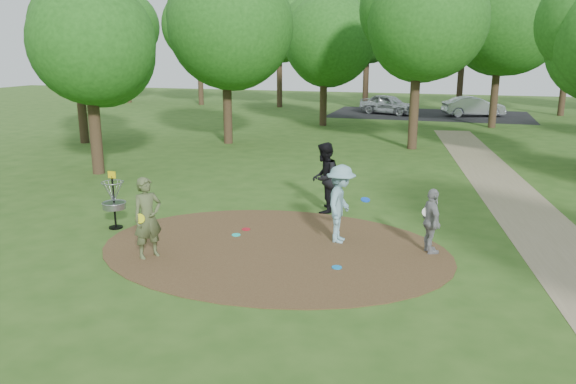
# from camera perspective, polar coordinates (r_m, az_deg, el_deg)

# --- Properties ---
(ground) EXTENTS (100.00, 100.00, 0.00)m
(ground) POSITION_cam_1_polar(r_m,az_deg,el_deg) (13.41, -1.49, -5.78)
(ground) COLOR #2D5119
(ground) RESTS_ON ground
(dirt_clearing) EXTENTS (8.40, 8.40, 0.02)m
(dirt_clearing) POSITION_cam_1_polar(r_m,az_deg,el_deg) (13.41, -1.49, -5.74)
(dirt_clearing) COLOR #47301C
(dirt_clearing) RESTS_ON ground
(footpath) EXTENTS (7.55, 39.89, 0.01)m
(footpath) POSITION_cam_1_polar(r_m,az_deg,el_deg) (14.91, 25.76, -5.14)
(footpath) COLOR #8C7A5B
(footpath) RESTS_ON ground
(parking_lot) EXTENTS (14.00, 8.00, 0.01)m
(parking_lot) POSITION_cam_1_polar(r_m,az_deg,el_deg) (42.25, 14.13, 7.65)
(parking_lot) COLOR black
(parking_lot) RESTS_ON ground
(player_observer_with_disc) EXTENTS (0.75, 0.81, 1.87)m
(player_observer_with_disc) POSITION_cam_1_polar(r_m,az_deg,el_deg) (12.97, -14.07, -2.58)
(player_observer_with_disc) COLOR #4C5833
(player_observer_with_disc) RESTS_ON ground
(player_throwing_with_disc) EXTENTS (1.12, 1.25, 1.93)m
(player_throwing_with_disc) POSITION_cam_1_polar(r_m,az_deg,el_deg) (13.65, 5.37, -1.22)
(player_throwing_with_disc) COLOR #7CADBA
(player_throwing_with_disc) RESTS_ON ground
(player_walking_with_disc) EXTENTS (0.79, 1.01, 2.04)m
(player_walking_with_disc) POSITION_cam_1_polar(r_m,az_deg,el_deg) (16.15, 3.70, 1.46)
(player_walking_with_disc) COLOR black
(player_walking_with_disc) RESTS_ON ground
(player_waiting_with_disc) EXTENTS (0.71, 0.98, 1.54)m
(player_waiting_with_disc) POSITION_cam_1_polar(r_m,az_deg,el_deg) (13.31, 14.37, -2.90)
(player_waiting_with_disc) COLOR gray
(player_waiting_with_disc) RESTS_ON ground
(disc_ground_cyan) EXTENTS (0.22, 0.22, 0.02)m
(disc_ground_cyan) POSITION_cam_1_polar(r_m,az_deg,el_deg) (14.35, -5.30, -4.36)
(disc_ground_cyan) COLOR #1CE3D2
(disc_ground_cyan) RESTS_ON dirt_clearing
(disc_ground_blue) EXTENTS (0.22, 0.22, 0.02)m
(disc_ground_blue) POSITION_cam_1_polar(r_m,az_deg,el_deg) (12.28, 4.98, -7.63)
(disc_ground_blue) COLOR #0D86DE
(disc_ground_blue) RESTS_ON dirt_clearing
(disc_ground_red) EXTENTS (0.22, 0.22, 0.02)m
(disc_ground_red) POSITION_cam_1_polar(r_m,az_deg,el_deg) (14.76, -4.28, -3.79)
(disc_ground_red) COLOR red
(disc_ground_red) RESTS_ON dirt_clearing
(car_left) EXTENTS (4.52, 3.17, 1.43)m
(car_left) POSITION_cam_1_polar(r_m,az_deg,el_deg) (41.84, 10.14, 8.77)
(car_left) COLOR #B2B7BA
(car_left) RESTS_ON ground
(car_right) EXTENTS (4.44, 2.67, 1.38)m
(car_right) POSITION_cam_1_polar(r_m,az_deg,el_deg) (41.87, 18.32, 8.25)
(car_right) COLOR #ADB1B5
(car_right) RESTS_ON ground
(disc_golf_basket) EXTENTS (0.63, 0.63, 1.54)m
(disc_golf_basket) POSITION_cam_1_polar(r_m,az_deg,el_deg) (15.36, -17.31, -0.41)
(disc_golf_basket) COLOR black
(disc_golf_basket) RESTS_ON ground
(tree_ring) EXTENTS (36.49, 45.99, 9.53)m
(tree_ring) POSITION_cam_1_polar(r_m,az_deg,el_deg) (22.10, 10.10, 15.68)
(tree_ring) COLOR #332316
(tree_ring) RESTS_ON ground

